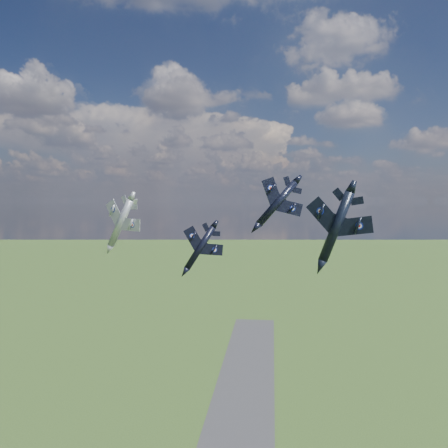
# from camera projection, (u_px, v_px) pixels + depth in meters

# --- Properties ---
(jet_lead_navy) EXTENTS (11.94, 14.47, 7.06)m
(jet_lead_navy) POSITION_uv_depth(u_px,v_px,m) (200.00, 248.00, 81.78)
(jet_lead_navy) COLOR black
(jet_right_navy) EXTENTS (12.78, 15.24, 5.89)m
(jet_right_navy) POSITION_uv_depth(u_px,v_px,m) (336.00, 226.00, 57.06)
(jet_right_navy) COLOR black
(jet_high_navy) EXTENTS (15.00, 18.82, 10.43)m
(jet_high_navy) POSITION_uv_depth(u_px,v_px,m) (277.00, 203.00, 93.62)
(jet_high_navy) COLOR black
(jet_left_silver) EXTENTS (16.24, 18.49, 8.29)m
(jet_left_silver) POSITION_uv_depth(u_px,v_px,m) (121.00, 223.00, 91.26)
(jet_left_silver) COLOR #9FA1A9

